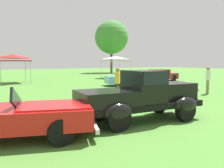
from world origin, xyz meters
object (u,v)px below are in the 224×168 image
object	(u,v)px
neighbor_convertible	(11,117)
canopy_tent_center_field	(116,58)
feature_pickup_truck	(141,95)
show_car_burgundy	(160,75)
spectator_between_cars	(208,79)
canopy_tent_left_field	(13,57)
spectator_near_truck	(118,82)
show_car_skyblue	(129,78)

from	to	relation	value
neighbor_convertible	canopy_tent_center_field	bearing A→B (deg)	51.62
neighbor_convertible	canopy_tent_center_field	size ratio (longest dim) A/B	1.59
neighbor_convertible	feature_pickup_truck	bearing A→B (deg)	-3.32
canopy_tent_center_field	show_car_burgundy	bearing A→B (deg)	-76.59
feature_pickup_truck	spectator_between_cars	bearing A→B (deg)	22.01
feature_pickup_truck	spectator_between_cars	world-z (taller)	feature_pickup_truck
show_car_burgundy	spectator_between_cars	distance (m)	9.61
spectator_between_cars	canopy_tent_center_field	size ratio (longest dim) A/B	0.56
feature_pickup_truck	canopy_tent_left_field	size ratio (longest dim) A/B	1.58
feature_pickup_truck	canopy_tent_left_field	distance (m)	17.51
feature_pickup_truck	neighbor_convertible	xyz separation A→B (m)	(-4.01, 0.23, -0.29)
neighbor_convertible	canopy_tent_center_field	distance (m)	22.89
spectator_between_cars	neighbor_convertible	bearing A→B (deg)	-166.25
canopy_tent_left_field	spectator_near_truck	bearing A→B (deg)	-75.72
feature_pickup_truck	canopy_tent_center_field	xyz separation A→B (m)	(10.16, 18.12, 1.56)
show_car_burgundy	canopy_tent_center_field	distance (m)	6.77
feature_pickup_truck	canopy_tent_left_field	xyz separation A→B (m)	(-1.69, 17.36, 1.56)
feature_pickup_truck	spectator_between_cars	distance (m)	8.20
show_car_skyblue	spectator_near_truck	distance (m)	7.51
neighbor_convertible	show_car_skyblue	size ratio (longest dim) A/B	1.09
neighbor_convertible	spectator_near_truck	distance (m)	6.91
show_car_skyblue	canopy_tent_center_field	distance (m)	9.18
show_car_burgundy	spectator_between_cars	world-z (taller)	spectator_between_cars
neighbor_convertible	show_car_skyblue	xyz separation A→B (m)	(10.47, 9.68, 0.02)
spectator_between_cars	show_car_skyblue	bearing A→B (deg)	99.44
feature_pickup_truck	neighbor_convertible	size ratio (longest dim) A/B	0.93
canopy_tent_left_field	neighbor_convertible	bearing A→B (deg)	-97.70
feature_pickup_truck	spectator_near_truck	distance (m)	4.47
spectator_between_cars	canopy_tent_left_field	size ratio (longest dim) A/B	0.60
show_car_burgundy	show_car_skyblue	bearing A→B (deg)	-160.33
spectator_near_truck	canopy_tent_center_field	bearing A→B (deg)	58.71
neighbor_convertible	canopy_tent_left_field	size ratio (longest dim) A/B	1.70
show_car_burgundy	spectator_between_cars	bearing A→B (deg)	-115.06
feature_pickup_truck	canopy_tent_center_field	world-z (taller)	canopy_tent_center_field
show_car_skyblue	canopy_tent_center_field	bearing A→B (deg)	65.77
show_car_burgundy	canopy_tent_left_field	xyz separation A→B (m)	(-13.36, 5.58, 1.82)
neighbor_convertible	canopy_tent_left_field	bearing A→B (deg)	82.30
show_car_burgundy	spectator_near_truck	world-z (taller)	spectator_near_truck
show_car_skyblue	show_car_burgundy	bearing A→B (deg)	19.67
feature_pickup_truck	canopy_tent_center_field	distance (m)	20.83
show_car_burgundy	spectator_between_cars	xyz separation A→B (m)	(-4.07, -8.70, 0.31)
neighbor_convertible	show_car_skyblue	world-z (taller)	neighbor_convertible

